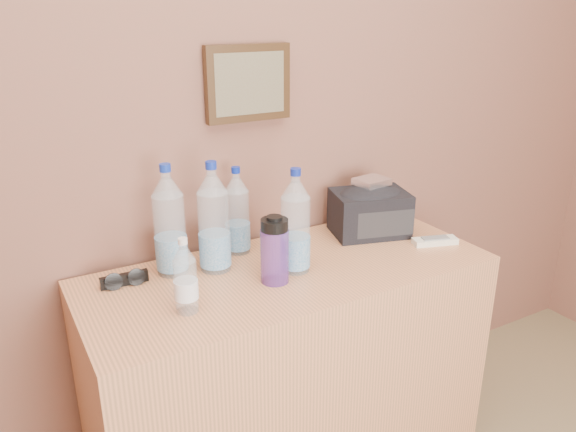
# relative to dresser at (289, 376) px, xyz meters

# --- Properties ---
(picture_frame) EXTENTS (0.30, 0.03, 0.25)m
(picture_frame) POSITION_rel_dresser_xyz_m (0.00, 0.27, 0.98)
(picture_frame) COLOR #382311
(picture_frame) RESTS_ON room_shell
(dresser) EXTENTS (1.34, 0.56, 0.84)m
(dresser) POSITION_rel_dresser_xyz_m (0.00, 0.00, 0.00)
(dresser) COLOR #AF7B51
(dresser) RESTS_ON ground
(pet_large_a) EXTENTS (0.10, 0.10, 0.36)m
(pet_large_a) POSITION_rel_dresser_xyz_m (-0.34, 0.16, 0.58)
(pet_large_a) COLOR silver
(pet_large_a) RESTS_ON dresser
(pet_large_b) EXTENTS (0.10, 0.10, 0.36)m
(pet_large_b) POSITION_rel_dresser_xyz_m (-0.21, 0.12, 0.58)
(pet_large_b) COLOR white
(pet_large_b) RESTS_ON dresser
(pet_large_c) EXTENTS (0.08, 0.08, 0.30)m
(pet_large_c) POSITION_rel_dresser_xyz_m (-0.09, 0.21, 0.55)
(pet_large_c) COLOR silver
(pet_large_c) RESTS_ON dresser
(pet_large_d) EXTENTS (0.09, 0.09, 0.34)m
(pet_large_d) POSITION_rel_dresser_xyz_m (0.01, -0.02, 0.57)
(pet_large_d) COLOR silver
(pet_large_d) RESTS_ON dresser
(pet_small) EXTENTS (0.06, 0.06, 0.22)m
(pet_small) POSITION_rel_dresser_xyz_m (-0.38, -0.09, 0.52)
(pet_small) COLOR silver
(pet_small) RESTS_ON dresser
(nalgene_bottle) EXTENTS (0.09, 0.09, 0.22)m
(nalgene_bottle) POSITION_rel_dresser_xyz_m (-0.08, -0.05, 0.52)
(nalgene_bottle) COLOR #6235A0
(nalgene_bottle) RESTS_ON dresser
(sunglasses) EXTENTS (0.15, 0.06, 0.04)m
(sunglasses) POSITION_rel_dresser_xyz_m (-0.50, 0.15, 0.44)
(sunglasses) COLOR black
(sunglasses) RESTS_ON dresser
(ac_remote) EXTENTS (0.17, 0.10, 0.02)m
(ac_remote) POSITION_rel_dresser_xyz_m (0.56, -0.08, 0.43)
(ac_remote) COLOR white
(ac_remote) RESTS_ON dresser
(toiletry_bag) EXTENTS (0.31, 0.26, 0.18)m
(toiletry_bag) POSITION_rel_dresser_xyz_m (0.41, 0.12, 0.51)
(toiletry_bag) COLOR black
(toiletry_bag) RESTS_ON dresser
(foil_packet) EXTENTS (0.13, 0.11, 0.02)m
(foil_packet) POSITION_rel_dresser_xyz_m (0.43, 0.14, 0.61)
(foil_packet) COLOR silver
(foil_packet) RESTS_ON toiletry_bag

